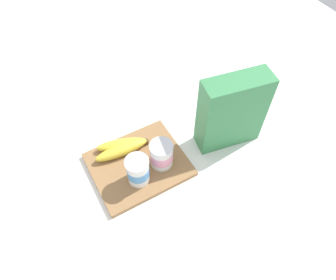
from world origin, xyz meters
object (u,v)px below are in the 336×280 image
(cutting_board, at_px, (139,164))
(yogurt_cup_front, at_px, (161,155))
(cereal_box, at_px, (232,112))
(yogurt_cup_back, at_px, (138,171))
(banana_bunch, at_px, (122,147))

(cutting_board, bearing_deg, yogurt_cup_front, 152.07)
(cereal_box, distance_m, yogurt_cup_back, 0.33)
(cereal_box, xyz_separation_m, yogurt_cup_back, (0.32, 0.01, -0.07))
(cereal_box, xyz_separation_m, yogurt_cup_front, (0.24, -0.01, -0.07))
(yogurt_cup_front, relative_size, banana_bunch, 0.50)
(yogurt_cup_front, xyz_separation_m, banana_bunch, (0.09, -0.10, -0.03))
(cutting_board, xyz_separation_m, yogurt_cup_back, (0.02, 0.05, 0.06))
(cutting_board, distance_m, cereal_box, 0.33)
(yogurt_cup_back, bearing_deg, banana_bunch, -89.70)
(yogurt_cup_front, height_order, banana_bunch, yogurt_cup_front)
(yogurt_cup_back, bearing_deg, yogurt_cup_front, -168.56)
(cereal_box, bearing_deg, banana_bunch, 171.03)
(yogurt_cup_front, bearing_deg, cutting_board, -27.93)
(cutting_board, height_order, yogurt_cup_back, yogurt_cup_back)
(cutting_board, distance_m, yogurt_cup_front, 0.09)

